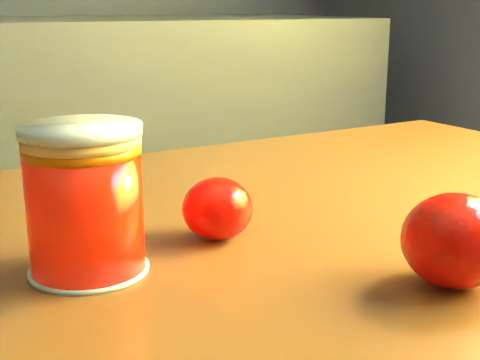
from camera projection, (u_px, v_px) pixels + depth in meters
name	position (u px, v px, depth m)	size (l,w,h in m)	color
table	(283.00, 355.00, 0.54)	(1.09, 0.83, 0.76)	brown
juice_glass	(85.00, 201.00, 0.45)	(0.08, 0.08, 0.10)	#FF1905
orange_front	(455.00, 240.00, 0.44)	(0.07, 0.07, 0.06)	red
orange_back	(217.00, 209.00, 0.52)	(0.06, 0.06, 0.05)	red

